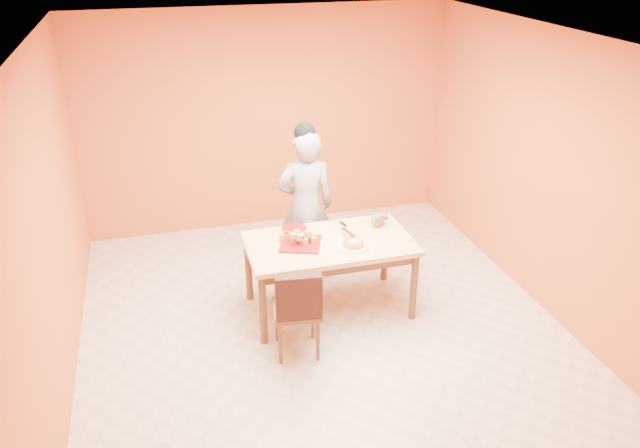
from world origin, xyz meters
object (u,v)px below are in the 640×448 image
object	(u,v)px
sponge_cake	(353,243)
egg_ornament	(377,220)
magenta_glass	(381,219)
dining_chair	(297,308)
pastry_platter	(301,244)
dining_table	(329,250)
red_dinner_plate	(294,229)
checker_tin	(383,217)
person	(306,206)

from	to	relation	value
sponge_cake	egg_ornament	xyz separation A→B (m)	(0.36, 0.34, 0.04)
sponge_cake	magenta_glass	bearing A→B (deg)	42.22
dining_chair	pastry_platter	distance (m)	0.71
pastry_platter	egg_ornament	xyz separation A→B (m)	(0.83, 0.17, 0.06)
dining_table	egg_ornament	size ratio (longest dim) A/B	10.73
pastry_platter	red_dinner_plate	xyz separation A→B (m)	(0.02, 0.34, -0.00)
dining_table	egg_ornament	distance (m)	0.60
dining_table	pastry_platter	distance (m)	0.30
egg_ornament	checker_tin	xyz separation A→B (m)	(0.13, 0.17, -0.06)
dining_table	person	distance (m)	0.73
magenta_glass	checker_tin	bearing A→B (deg)	62.48
pastry_platter	sponge_cake	xyz separation A→B (m)	(0.47, -0.17, 0.02)
person	red_dinner_plate	xyz separation A→B (m)	(-0.21, -0.36, -0.07)
dining_chair	red_dinner_plate	xyz separation A→B (m)	(0.21, 0.96, 0.30)
red_dinner_plate	egg_ornament	world-z (taller)	egg_ornament
person	egg_ornament	size ratio (longest dim) A/B	11.18
dining_table	checker_tin	world-z (taller)	checker_tin
pastry_platter	red_dinner_plate	distance (m)	0.34
egg_ornament	person	bearing A→B (deg)	150.55
magenta_glass	checker_tin	xyz separation A→B (m)	(0.06, 0.12, -0.04)
dining_chair	magenta_glass	world-z (taller)	dining_chair
dining_chair	person	bearing A→B (deg)	79.68
checker_tin	egg_ornament	bearing A→B (deg)	-127.11
dining_chair	pastry_platter	xyz separation A→B (m)	(0.19, 0.62, 0.30)
pastry_platter	checker_tin	size ratio (longest dim) A/B	3.52
person	magenta_glass	size ratio (longest dim) A/B	15.30
dining_chair	magenta_glass	distance (m)	1.42
pastry_platter	dining_table	bearing A→B (deg)	-1.46
person	pastry_platter	distance (m)	0.74
person	egg_ornament	xyz separation A→B (m)	(0.60, -0.53, 0.00)
dining_chair	magenta_glass	xyz separation A→B (m)	(1.09, 0.84, 0.35)
magenta_glass	egg_ornament	bearing A→B (deg)	-142.94
sponge_cake	checker_tin	world-z (taller)	sponge_cake
red_dinner_plate	sponge_cake	bearing A→B (deg)	-48.52
sponge_cake	egg_ornament	distance (m)	0.50
dining_table	dining_chair	xyz separation A→B (m)	(-0.47, -0.61, -0.20)
person	red_dinner_plate	world-z (taller)	person
dining_table	person	xyz separation A→B (m)	(-0.05, 0.71, 0.17)
pastry_platter	sponge_cake	distance (m)	0.50
pastry_platter	magenta_glass	size ratio (longest dim) A/B	3.42
egg_ornament	magenta_glass	xyz separation A→B (m)	(0.07, 0.05, -0.02)
red_dinner_plate	egg_ornament	xyz separation A→B (m)	(0.82, -0.17, 0.07)
sponge_cake	checker_tin	size ratio (longest dim) A/B	1.86
dining_table	red_dinner_plate	distance (m)	0.45
egg_ornament	magenta_glass	distance (m)	0.09
sponge_cake	checker_tin	xyz separation A→B (m)	(0.49, 0.51, -0.02)
sponge_cake	person	bearing A→B (deg)	105.48
magenta_glass	dining_table	bearing A→B (deg)	-159.65
person	checker_tin	xyz separation A→B (m)	(0.73, -0.36, -0.06)
red_dinner_plate	checker_tin	distance (m)	0.95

